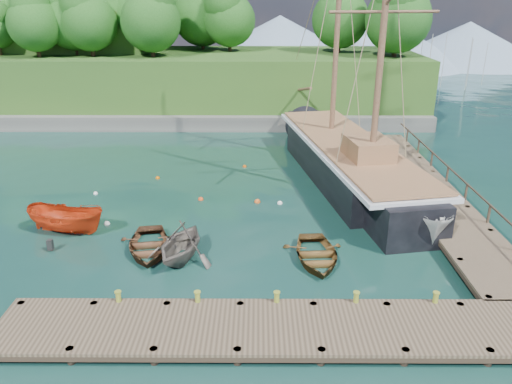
% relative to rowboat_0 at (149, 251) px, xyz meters
% --- Properties ---
extents(ground, '(160.00, 160.00, 0.00)m').
position_rel_rowboat_0_xyz_m(ground, '(3.96, 0.01, 0.00)').
color(ground, '#123525').
rests_on(ground, ground).
extents(dock_near, '(20.00, 3.20, 1.10)m').
position_rel_rowboat_0_xyz_m(dock_near, '(5.96, -6.49, 0.43)').
color(dock_near, '#463728').
rests_on(dock_near, ground).
extents(dock_east, '(3.20, 24.00, 1.10)m').
position_rel_rowboat_0_xyz_m(dock_east, '(15.46, 7.01, 0.43)').
color(dock_east, '#463728').
rests_on(dock_east, ground).
extents(bollard_0, '(0.26, 0.26, 0.45)m').
position_rel_rowboat_0_xyz_m(bollard_0, '(-0.04, -5.09, 0.00)').
color(bollard_0, olive).
rests_on(bollard_0, ground).
extents(bollard_1, '(0.26, 0.26, 0.45)m').
position_rel_rowboat_0_xyz_m(bollard_1, '(2.96, -5.09, 0.00)').
color(bollard_1, olive).
rests_on(bollard_1, ground).
extents(bollard_2, '(0.26, 0.26, 0.45)m').
position_rel_rowboat_0_xyz_m(bollard_2, '(5.96, -5.09, 0.00)').
color(bollard_2, olive).
rests_on(bollard_2, ground).
extents(bollard_3, '(0.26, 0.26, 0.45)m').
position_rel_rowboat_0_xyz_m(bollard_3, '(8.96, -5.09, 0.00)').
color(bollard_3, olive).
rests_on(bollard_3, ground).
extents(bollard_4, '(0.26, 0.26, 0.45)m').
position_rel_rowboat_0_xyz_m(bollard_4, '(11.96, -5.09, 0.00)').
color(bollard_4, olive).
rests_on(bollard_4, ground).
extents(rowboat_0, '(3.48, 4.43, 0.83)m').
position_rel_rowboat_0_xyz_m(rowboat_0, '(0.00, 0.00, 0.00)').
color(rowboat_0, '#50301D').
rests_on(rowboat_0, ground).
extents(rowboat_1, '(4.07, 4.43, 1.96)m').
position_rel_rowboat_0_xyz_m(rowboat_1, '(1.68, -0.77, 0.00)').
color(rowboat_1, '#5D544C').
rests_on(rowboat_1, ground).
extents(rowboat_2, '(3.05, 4.14, 0.83)m').
position_rel_rowboat_0_xyz_m(rowboat_2, '(7.92, -0.87, 0.00)').
color(rowboat_2, brown).
rests_on(rowboat_2, ground).
extents(motorboat_orange, '(4.59, 2.68, 1.67)m').
position_rel_rowboat_0_xyz_m(motorboat_orange, '(-4.57, 1.96, 0.00)').
color(motorboat_orange, red).
rests_on(motorboat_orange, ground).
extents(cabin_boat_white, '(3.03, 5.81, 2.13)m').
position_rel_rowboat_0_xyz_m(cabin_boat_white, '(13.96, 2.13, 0.00)').
color(cabin_boat_white, silver).
rests_on(cabin_boat_white, ground).
extents(schooner, '(8.02, 26.46, 19.32)m').
position_rel_rowboat_0_xyz_m(schooner, '(11.13, 9.94, 1.07)').
color(schooner, black).
rests_on(schooner, ground).
extents(mooring_buoy_0, '(0.32, 0.32, 0.32)m').
position_rel_rowboat_0_xyz_m(mooring_buoy_0, '(-2.85, 2.97, 0.00)').
color(mooring_buoy_0, white).
rests_on(mooring_buoy_0, ground).
extents(mooring_buoy_1, '(0.32, 0.32, 0.32)m').
position_rel_rowboat_0_xyz_m(mooring_buoy_1, '(1.81, 6.39, 0.00)').
color(mooring_buoy_1, '#D94717').
rests_on(mooring_buoy_1, ground).
extents(mooring_buoy_2, '(0.36, 0.36, 0.36)m').
position_rel_rowboat_0_xyz_m(mooring_buoy_2, '(5.19, 6.03, 0.00)').
color(mooring_buoy_2, '#D5591C').
rests_on(mooring_buoy_2, ground).
extents(mooring_buoy_3, '(0.31, 0.31, 0.31)m').
position_rel_rowboat_0_xyz_m(mooring_buoy_3, '(6.52, 5.81, 0.00)').
color(mooring_buoy_3, white).
rests_on(mooring_buoy_3, ground).
extents(mooring_buoy_4, '(0.28, 0.28, 0.28)m').
position_rel_rowboat_0_xyz_m(mooring_buoy_4, '(-1.47, 10.07, 0.00)').
color(mooring_buoy_4, '#D85E00').
rests_on(mooring_buoy_4, ground).
extents(mooring_buoy_5, '(0.28, 0.28, 0.28)m').
position_rel_rowboat_0_xyz_m(mooring_buoy_5, '(4.27, 12.47, 0.00)').
color(mooring_buoy_5, '#D54C05').
rests_on(mooring_buoy_5, ground).
extents(mooring_buoy_6, '(0.28, 0.28, 0.28)m').
position_rel_rowboat_0_xyz_m(mooring_buoy_6, '(-4.77, 7.28, 0.00)').
color(mooring_buoy_6, white).
rests_on(mooring_buoy_6, ground).
extents(headland, '(51.00, 19.31, 12.90)m').
position_rel_rowboat_0_xyz_m(headland, '(-8.92, 31.37, 5.54)').
color(headland, '#474744').
rests_on(headland, ground).
extents(distant_ridge, '(117.00, 40.00, 10.00)m').
position_rel_rowboat_0_xyz_m(distant_ridge, '(8.26, 70.01, 4.35)').
color(distant_ridge, '#728CA5').
rests_on(distant_ridge, ground).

